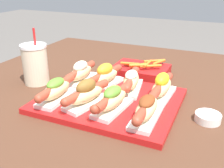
{
  "coord_description": "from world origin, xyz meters",
  "views": [
    {
      "loc": [
        0.28,
        -0.8,
        1.11
      ],
      "look_at": [
        -0.03,
        -0.1,
        0.78
      ],
      "focal_mm": 42.0,
      "sensor_mm": 36.0,
      "label": 1
    }
  ],
  "objects_px": {
    "hot_dog_6": "(131,81)",
    "drink_cup": "(35,64)",
    "hot_dog_4": "(81,72)",
    "sauce_bowl": "(208,117)",
    "hot_dog_0": "(56,90)",
    "fries_basket": "(141,70)",
    "hot_dog_1": "(86,94)",
    "hot_dog_3": "(147,109)",
    "serving_tray": "(109,100)",
    "hot_dog_7": "(162,87)",
    "hot_dog_2": "(112,99)",
    "hot_dog_5": "(105,76)"
  },
  "relations": [
    {
      "from": "hot_dog_6",
      "to": "drink_cup",
      "type": "xyz_separation_m",
      "value": [
        -0.36,
        -0.04,
        0.02
      ]
    },
    {
      "from": "hot_dog_4",
      "to": "sauce_bowl",
      "type": "relative_size",
      "value": 2.75
    },
    {
      "from": "hot_dog_0",
      "to": "fries_basket",
      "type": "height_order",
      "value": "hot_dog_0"
    },
    {
      "from": "hot_dog_1",
      "to": "hot_dog_3",
      "type": "distance_m",
      "value": 0.19
    },
    {
      "from": "serving_tray",
      "to": "hot_dog_3",
      "type": "distance_m",
      "value": 0.17
    },
    {
      "from": "serving_tray",
      "to": "hot_dog_1",
      "type": "bearing_deg",
      "value": -122.45
    },
    {
      "from": "hot_dog_1",
      "to": "hot_dog_3",
      "type": "xyz_separation_m",
      "value": [
        0.19,
        -0.01,
        -0.0
      ]
    },
    {
      "from": "hot_dog_4",
      "to": "hot_dog_7",
      "type": "distance_m",
      "value": 0.3
    },
    {
      "from": "drink_cup",
      "to": "fries_basket",
      "type": "height_order",
      "value": "drink_cup"
    },
    {
      "from": "drink_cup",
      "to": "hot_dog_7",
      "type": "bearing_deg",
      "value": 4.04
    },
    {
      "from": "hot_dog_6",
      "to": "hot_dog_0",
      "type": "bearing_deg",
      "value": -138.61
    },
    {
      "from": "hot_dog_1",
      "to": "hot_dog_7",
      "type": "relative_size",
      "value": 0.97
    },
    {
      "from": "hot_dog_4",
      "to": "sauce_bowl",
      "type": "bearing_deg",
      "value": -9.02
    },
    {
      "from": "serving_tray",
      "to": "hot_dog_0",
      "type": "relative_size",
      "value": 2.18
    },
    {
      "from": "fries_basket",
      "to": "hot_dog_4",
      "type": "bearing_deg",
      "value": -129.26
    },
    {
      "from": "serving_tray",
      "to": "hot_dog_1",
      "type": "relative_size",
      "value": 2.24
    },
    {
      "from": "hot_dog_7",
      "to": "drink_cup",
      "type": "xyz_separation_m",
      "value": [
        -0.46,
        -0.03,
        0.02
      ]
    },
    {
      "from": "hot_dog_2",
      "to": "hot_dog_6",
      "type": "relative_size",
      "value": 1.01
    },
    {
      "from": "hot_dog_4",
      "to": "hot_dog_6",
      "type": "relative_size",
      "value": 1.01
    },
    {
      "from": "hot_dog_2",
      "to": "sauce_bowl",
      "type": "height_order",
      "value": "hot_dog_2"
    },
    {
      "from": "hot_dog_7",
      "to": "sauce_bowl",
      "type": "bearing_deg",
      "value": -22.67
    },
    {
      "from": "hot_dog_2",
      "to": "sauce_bowl",
      "type": "relative_size",
      "value": 2.74
    },
    {
      "from": "hot_dog_6",
      "to": "drink_cup",
      "type": "distance_m",
      "value": 0.36
    },
    {
      "from": "sauce_bowl",
      "to": "hot_dog_7",
      "type": "bearing_deg",
      "value": 157.33
    },
    {
      "from": "hot_dog_5",
      "to": "hot_dog_7",
      "type": "bearing_deg",
      "value": -3.05
    },
    {
      "from": "hot_dog_2",
      "to": "hot_dog_5",
      "type": "distance_m",
      "value": 0.18
    },
    {
      "from": "sauce_bowl",
      "to": "drink_cup",
      "type": "xyz_separation_m",
      "value": [
        -0.61,
        0.03,
        0.06
      ]
    },
    {
      "from": "hot_dog_1",
      "to": "hot_dog_6",
      "type": "bearing_deg",
      "value": 61.19
    },
    {
      "from": "serving_tray",
      "to": "hot_dog_0",
      "type": "xyz_separation_m",
      "value": [
        -0.14,
        -0.08,
        0.04
      ]
    },
    {
      "from": "hot_dog_2",
      "to": "hot_dog_1",
      "type": "bearing_deg",
      "value": 179.93
    },
    {
      "from": "serving_tray",
      "to": "drink_cup",
      "type": "xyz_separation_m",
      "value": [
        -0.32,
        0.04,
        0.07
      ]
    },
    {
      "from": "serving_tray",
      "to": "hot_dog_7",
      "type": "relative_size",
      "value": 2.18
    },
    {
      "from": "hot_dog_3",
      "to": "hot_dog_1",
      "type": "bearing_deg",
      "value": 176.59
    },
    {
      "from": "hot_dog_4",
      "to": "hot_dog_3",
      "type": "bearing_deg",
      "value": -28.67
    },
    {
      "from": "hot_dog_1",
      "to": "hot_dog_5",
      "type": "bearing_deg",
      "value": 94.57
    },
    {
      "from": "hot_dog_5",
      "to": "hot_dog_6",
      "type": "height_order",
      "value": "hot_dog_5"
    },
    {
      "from": "hot_dog_1",
      "to": "hot_dog_5",
      "type": "relative_size",
      "value": 0.99
    },
    {
      "from": "fries_basket",
      "to": "drink_cup",
      "type": "bearing_deg",
      "value": -143.92
    },
    {
      "from": "hot_dog_7",
      "to": "sauce_bowl",
      "type": "xyz_separation_m",
      "value": [
        0.15,
        -0.06,
        -0.04
      ]
    },
    {
      "from": "fries_basket",
      "to": "hot_dog_7",
      "type": "bearing_deg",
      "value": -56.91
    },
    {
      "from": "serving_tray",
      "to": "fries_basket",
      "type": "height_order",
      "value": "fries_basket"
    },
    {
      "from": "hot_dog_0",
      "to": "hot_dog_7",
      "type": "distance_m",
      "value": 0.33
    },
    {
      "from": "hot_dog_3",
      "to": "drink_cup",
      "type": "relative_size",
      "value": 0.94
    },
    {
      "from": "hot_dog_5",
      "to": "hot_dog_7",
      "type": "xyz_separation_m",
      "value": [
        0.2,
        -0.01,
        -0.0
      ]
    },
    {
      "from": "hot_dog_4",
      "to": "hot_dog_7",
      "type": "relative_size",
      "value": 1.0
    },
    {
      "from": "sauce_bowl",
      "to": "fries_basket",
      "type": "bearing_deg",
      "value": 136.55
    },
    {
      "from": "hot_dog_2",
      "to": "hot_dog_5",
      "type": "bearing_deg",
      "value": 122.27
    },
    {
      "from": "serving_tray",
      "to": "sauce_bowl",
      "type": "distance_m",
      "value": 0.3
    },
    {
      "from": "hot_dog_2",
      "to": "hot_dog_3",
      "type": "relative_size",
      "value": 1.0
    },
    {
      "from": "hot_dog_7",
      "to": "hot_dog_4",
      "type": "bearing_deg",
      "value": 178.37
    }
  ]
}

